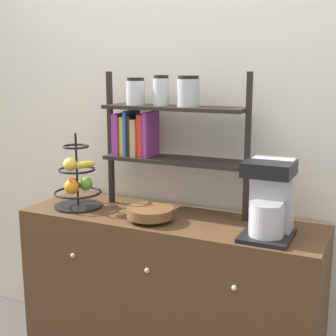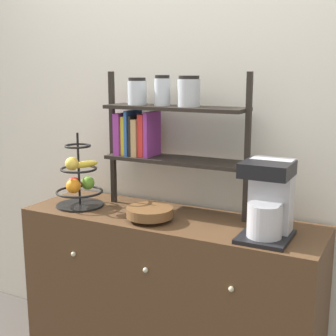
{
  "view_description": "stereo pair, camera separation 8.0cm",
  "coord_description": "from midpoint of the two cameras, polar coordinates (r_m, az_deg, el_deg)",
  "views": [
    {
      "loc": [
        0.93,
        -1.75,
        1.54
      ],
      "look_at": [
        -0.01,
        0.23,
        1.09
      ],
      "focal_mm": 50.0,
      "sensor_mm": 36.0,
      "label": 1
    },
    {
      "loc": [
        1.0,
        -1.71,
        1.54
      ],
      "look_at": [
        -0.01,
        0.23,
        1.09
      ],
      "focal_mm": 50.0,
      "sensor_mm": 36.0,
      "label": 2
    }
  ],
  "objects": [
    {
      "name": "fruit_stand",
      "position": [
        2.48,
        -9.94,
        -1.71
      ],
      "size": [
        0.25,
        0.25,
        0.39
      ],
      "color": "black",
      "rests_on": "sideboard"
    },
    {
      "name": "coffee_maker",
      "position": [
        2.03,
        13.25,
        -3.77
      ],
      "size": [
        0.21,
        0.25,
        0.34
      ],
      "color": "black",
      "rests_on": "sideboard"
    },
    {
      "name": "sideboard",
      "position": [
        2.45,
        1.09,
        -15.41
      ],
      "size": [
        1.49,
        0.47,
        0.84
      ],
      "color": "#4C331E",
      "rests_on": "ground_plane"
    },
    {
      "name": "shelf_hutch",
      "position": [
        2.34,
        -0.14,
        5.37
      ],
      "size": [
        0.76,
        0.2,
        0.7
      ],
      "color": "black",
      "rests_on": "sideboard"
    },
    {
      "name": "wall_back",
      "position": [
        2.44,
        4.02,
        6.07
      ],
      "size": [
        7.0,
        0.05,
        2.6
      ],
      "primitive_type": "cube",
      "color": "silver",
      "rests_on": "ground_plane"
    },
    {
      "name": "wooden_bowl",
      "position": [
        2.23,
        -1.22,
        -5.48
      ],
      "size": [
        0.22,
        0.22,
        0.06
      ],
      "color": "brown",
      "rests_on": "sideboard"
    }
  ]
}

